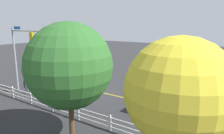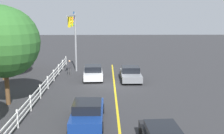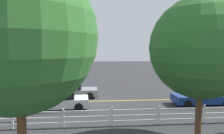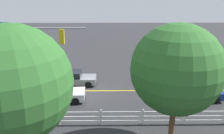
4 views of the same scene
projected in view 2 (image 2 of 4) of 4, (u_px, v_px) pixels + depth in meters
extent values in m
plane|color=#2D2D30|center=(114.00, 84.00, 26.67)|extent=(120.00, 120.00, 0.00)
cube|color=gold|center=(116.00, 96.00, 22.74)|extent=(28.00, 0.16, 0.01)
cylinder|color=gray|center=(76.00, 42.00, 31.98)|extent=(0.20, 0.20, 6.76)
cylinder|color=gray|center=(71.00, 16.00, 28.09)|extent=(6.71, 0.12, 0.12)
cube|color=#0C59B2|center=(74.00, 13.00, 30.45)|extent=(1.10, 0.03, 0.28)
cube|color=gold|center=(72.00, 22.00, 28.42)|extent=(0.32, 0.28, 1.00)
sphere|color=red|center=(73.00, 18.00, 28.37)|extent=(0.17, 0.17, 0.17)
sphere|color=orange|center=(73.00, 22.00, 28.43)|extent=(0.17, 0.17, 0.17)
sphere|color=#148C19|center=(73.00, 25.00, 28.49)|extent=(0.17, 0.17, 0.17)
cube|color=gold|center=(69.00, 22.00, 26.58)|extent=(0.32, 0.28, 1.00)
sphere|color=red|center=(71.00, 19.00, 26.52)|extent=(0.17, 0.17, 0.17)
sphere|color=orange|center=(71.00, 22.00, 26.58)|extent=(0.17, 0.17, 0.17)
sphere|color=#148C19|center=(71.00, 25.00, 26.64)|extent=(0.17, 0.17, 0.17)
cube|color=silver|center=(93.00, 74.00, 28.72)|extent=(4.61, 2.10, 0.64)
cube|color=black|center=(93.00, 68.00, 28.38)|extent=(2.07, 1.79, 0.58)
cylinder|color=black|center=(85.00, 73.00, 30.21)|extent=(0.65, 0.25, 0.64)
cylinder|color=black|center=(101.00, 72.00, 30.33)|extent=(0.65, 0.25, 0.64)
cylinder|color=black|center=(84.00, 79.00, 27.20)|extent=(0.65, 0.25, 0.64)
cylinder|color=black|center=(102.00, 79.00, 27.32)|extent=(0.65, 0.25, 0.64)
cube|color=slate|center=(131.00, 75.00, 27.99)|extent=(4.39, 1.95, 0.60)
cube|color=black|center=(130.00, 69.00, 28.09)|extent=(1.83, 1.75, 0.58)
cylinder|color=black|center=(141.00, 81.00, 26.59)|extent=(0.64, 0.22, 0.64)
cylinder|color=black|center=(123.00, 81.00, 26.54)|extent=(0.64, 0.22, 0.64)
cylinder|color=black|center=(138.00, 74.00, 29.51)|extent=(0.64, 0.22, 0.64)
cylinder|color=black|center=(121.00, 74.00, 29.47)|extent=(0.64, 0.22, 0.64)
cube|color=navy|center=(88.00, 114.00, 17.30)|extent=(4.72, 1.93, 0.62)
cube|color=black|center=(87.00, 106.00, 16.96)|extent=(1.91, 1.72, 0.57)
cylinder|color=black|center=(77.00, 109.00, 18.90)|extent=(0.64, 0.22, 0.64)
cylinder|color=black|center=(103.00, 108.00, 18.93)|extent=(0.64, 0.22, 0.64)
cylinder|color=black|center=(70.00, 128.00, 15.76)|extent=(0.64, 0.22, 0.64)
cylinder|color=black|center=(101.00, 127.00, 15.79)|extent=(0.64, 0.22, 0.64)
cube|color=black|center=(163.00, 132.00, 13.52)|extent=(2.14, 1.65, 0.48)
cylinder|color=black|center=(171.00, 133.00, 15.07)|extent=(0.65, 0.25, 0.64)
cylinder|color=black|center=(142.00, 134.00, 14.97)|extent=(0.65, 0.25, 0.64)
cylinder|color=#3F3F42|center=(69.00, 72.00, 30.27)|extent=(0.16, 0.16, 0.85)
cylinder|color=#3F3F42|center=(71.00, 71.00, 30.29)|extent=(0.16, 0.16, 0.85)
cube|color=#333338|center=(69.00, 65.00, 30.14)|extent=(0.29, 0.42, 0.62)
sphere|color=tan|center=(69.00, 61.00, 30.06)|extent=(0.22, 0.22, 0.22)
cube|color=white|center=(17.00, 119.00, 16.41)|extent=(0.10, 0.10, 1.15)
cube|color=white|center=(30.00, 103.00, 19.24)|extent=(0.10, 0.10, 1.15)
cube|color=white|center=(40.00, 91.00, 22.08)|extent=(0.10, 0.10, 1.15)
cube|color=white|center=(48.00, 83.00, 24.91)|extent=(0.10, 0.10, 1.15)
cube|color=white|center=(54.00, 75.00, 27.74)|extent=(0.10, 0.10, 1.15)
cube|color=white|center=(59.00, 70.00, 30.58)|extent=(0.10, 0.10, 1.15)
cube|color=white|center=(63.00, 65.00, 33.41)|extent=(0.10, 0.10, 1.15)
cube|color=white|center=(66.00, 61.00, 36.25)|extent=(0.10, 0.10, 1.15)
cube|color=white|center=(44.00, 82.00, 23.42)|extent=(26.00, 0.06, 0.09)
cube|color=white|center=(44.00, 86.00, 23.49)|extent=(26.00, 0.06, 0.09)
cube|color=white|center=(44.00, 90.00, 23.55)|extent=(26.00, 0.06, 0.09)
cylinder|color=brown|center=(3.00, 65.00, 28.00)|extent=(0.29, 0.29, 3.14)
sphere|color=#2D6628|center=(0.00, 30.00, 27.33)|extent=(5.08, 5.08, 5.08)
cylinder|color=brown|center=(7.00, 87.00, 20.51)|extent=(0.34, 0.34, 2.75)
sphere|color=#2D6628|center=(4.00, 42.00, 19.87)|extent=(5.16, 5.16, 5.16)
cylinder|color=brown|center=(16.00, 61.00, 32.96)|extent=(0.48, 0.48, 2.20)
sphere|color=#C66614|center=(15.00, 41.00, 32.49)|extent=(3.51, 3.51, 3.51)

